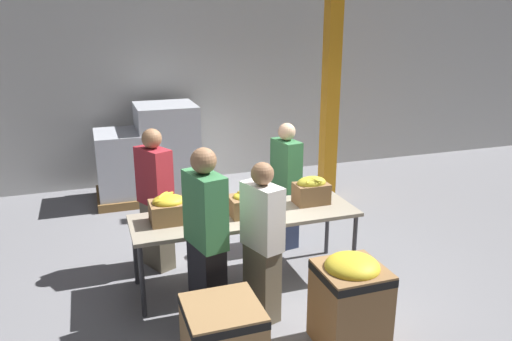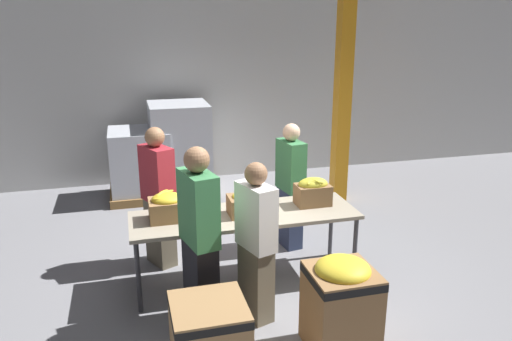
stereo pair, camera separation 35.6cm
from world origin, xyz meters
TOP-DOWN VIEW (x-y plane):
  - ground_plane at (0.00, 0.00)m, footprint 30.00×30.00m
  - wall_back at (0.00, 3.94)m, footprint 16.00×0.08m
  - sorting_table at (0.00, 0.00)m, footprint 2.45×0.78m
  - banana_box_0 at (-0.81, 0.05)m, footprint 0.39×0.33m
  - banana_box_1 at (0.01, -0.02)m, footprint 0.39×0.31m
  - banana_box_2 at (0.81, 0.07)m, footprint 0.38×0.26m
  - volunteer_0 at (0.77, 0.74)m, footprint 0.28×0.46m
  - volunteer_1 at (-0.06, -0.71)m, footprint 0.34×0.47m
  - volunteer_2 at (-0.87, 0.67)m, footprint 0.40×0.50m
  - volunteer_3 at (-0.59, -0.65)m, footprint 0.34×0.51m
  - donation_bin_0 at (-0.64, -1.38)m, footprint 0.61×0.61m
  - donation_bin_1 at (0.53, -1.38)m, footprint 0.57×0.57m
  - support_pillar at (2.07, 2.15)m, footprint 0.22×0.22m
  - pallet_stack_0 at (-0.99, 3.12)m, footprint 1.02×1.02m
  - pallet_stack_1 at (-0.34, 3.14)m, footprint 1.02×1.02m

SIDE VIEW (x-z plane):
  - ground_plane at x=0.00m, z-range 0.00..0.00m
  - donation_bin_0 at x=-0.64m, z-range 0.03..0.66m
  - donation_bin_1 at x=0.53m, z-range 0.03..0.91m
  - pallet_stack_0 at x=-0.99m, z-range -0.01..1.11m
  - pallet_stack_1 at x=-0.34m, z-range -0.01..1.51m
  - sorting_table at x=0.00m, z-range 0.35..1.16m
  - volunteer_1 at x=-0.06m, z-range 0.00..1.59m
  - volunteer_0 at x=0.77m, z-range 0.00..1.60m
  - volunteer_2 at x=-0.87m, z-range -0.01..1.67m
  - volunteer_3 at x=-0.59m, z-range -0.01..1.75m
  - banana_box_1 at x=0.01m, z-range 0.80..1.08m
  - banana_box_0 at x=-0.81m, z-range 0.81..1.11m
  - banana_box_2 at x=0.81m, z-range 0.81..1.13m
  - wall_back at x=0.00m, z-range 0.00..4.00m
  - support_pillar at x=2.07m, z-range 0.00..4.00m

